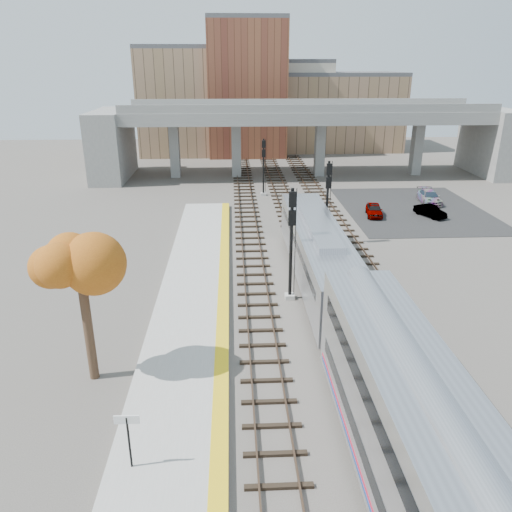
{
  "coord_description": "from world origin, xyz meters",
  "views": [
    {
      "loc": [
        -4.69,
        -20.79,
        14.19
      ],
      "look_at": [
        -3.2,
        9.13,
        2.5
      ],
      "focal_mm": 35.0,
      "sensor_mm": 36.0,
      "label": 1
    }
  ],
  "objects_px": {
    "locomotive": "(318,253)",
    "car_b": "(430,211)",
    "signal_mast_far": "(263,169)",
    "car_c": "(429,197)",
    "tree": "(78,258)",
    "car_a": "(374,210)",
    "signal_mast_near": "(291,246)",
    "signal_mast_mid": "(327,205)"
  },
  "relations": [
    {
      "from": "signal_mast_mid",
      "to": "car_b",
      "type": "distance_m",
      "value": 14.0
    },
    {
      "from": "car_a",
      "to": "car_b",
      "type": "distance_m",
      "value": 5.43
    },
    {
      "from": "car_a",
      "to": "car_b",
      "type": "xyz_separation_m",
      "value": [
        5.4,
        -0.54,
        -0.05
      ]
    },
    {
      "from": "tree",
      "to": "car_a",
      "type": "height_order",
      "value": "tree"
    },
    {
      "from": "signal_mast_far",
      "to": "car_a",
      "type": "height_order",
      "value": "signal_mast_far"
    },
    {
      "from": "tree",
      "to": "car_a",
      "type": "xyz_separation_m",
      "value": [
        20.69,
        25.89,
        -5.51
      ]
    },
    {
      "from": "signal_mast_far",
      "to": "tree",
      "type": "height_order",
      "value": "tree"
    },
    {
      "from": "signal_mast_mid",
      "to": "car_c",
      "type": "distance_m",
      "value": 18.39
    },
    {
      "from": "locomotive",
      "to": "signal_mast_mid",
      "type": "relative_size",
      "value": 2.75
    },
    {
      "from": "locomotive",
      "to": "car_c",
      "type": "height_order",
      "value": "locomotive"
    },
    {
      "from": "signal_mast_near",
      "to": "car_b",
      "type": "bearing_deg",
      "value": 47.8
    },
    {
      "from": "signal_mast_mid",
      "to": "tree",
      "type": "xyz_separation_m",
      "value": [
        -14.46,
        -18.09,
        2.75
      ]
    },
    {
      "from": "tree",
      "to": "locomotive",
      "type": "bearing_deg",
      "value": 39.43
    },
    {
      "from": "car_a",
      "to": "signal_mast_near",
      "type": "bearing_deg",
      "value": -110.69
    },
    {
      "from": "locomotive",
      "to": "car_a",
      "type": "height_order",
      "value": "locomotive"
    },
    {
      "from": "signal_mast_far",
      "to": "car_c",
      "type": "height_order",
      "value": "signal_mast_far"
    },
    {
      "from": "signal_mast_far",
      "to": "car_c",
      "type": "bearing_deg",
      "value": -13.66
    },
    {
      "from": "signal_mast_near",
      "to": "car_a",
      "type": "distance_m",
      "value": 20.88
    },
    {
      "from": "car_a",
      "to": "signal_mast_mid",
      "type": "bearing_deg",
      "value": -119.31
    },
    {
      "from": "locomotive",
      "to": "signal_mast_far",
      "type": "xyz_separation_m",
      "value": [
        -2.1,
        24.36,
        0.72
      ]
    },
    {
      "from": "car_b",
      "to": "signal_mast_near",
      "type": "bearing_deg",
      "value": -157.38
    },
    {
      "from": "tree",
      "to": "car_b",
      "type": "distance_m",
      "value": 36.8
    },
    {
      "from": "signal_mast_far",
      "to": "car_b",
      "type": "xyz_separation_m",
      "value": [
        15.74,
        -9.26,
        -2.4
      ]
    },
    {
      "from": "locomotive",
      "to": "car_a",
      "type": "distance_m",
      "value": 17.75
    },
    {
      "from": "signal_mast_far",
      "to": "tree",
      "type": "relative_size",
      "value": 0.76
    },
    {
      "from": "signal_mast_near",
      "to": "signal_mast_mid",
      "type": "distance_m",
      "value": 10.9
    },
    {
      "from": "car_a",
      "to": "car_c",
      "type": "bearing_deg",
      "value": 41.03
    },
    {
      "from": "signal_mast_mid",
      "to": "car_c",
      "type": "relative_size",
      "value": 1.53
    },
    {
      "from": "tree",
      "to": "car_a",
      "type": "relative_size",
      "value": 2.3
    },
    {
      "from": "signal_mast_near",
      "to": "signal_mast_mid",
      "type": "relative_size",
      "value": 1.04
    },
    {
      "from": "signal_mast_far",
      "to": "car_c",
      "type": "distance_m",
      "value": 18.19
    },
    {
      "from": "car_a",
      "to": "car_c",
      "type": "relative_size",
      "value": 0.8
    },
    {
      "from": "car_b",
      "to": "tree",
      "type": "bearing_deg",
      "value": -161.02
    },
    {
      "from": "signal_mast_near",
      "to": "car_a",
      "type": "xyz_separation_m",
      "value": [
        10.33,
        17.9,
        -2.97
      ]
    },
    {
      "from": "car_c",
      "to": "tree",
      "type": "bearing_deg",
      "value": -127.64
    },
    {
      "from": "car_a",
      "to": "car_b",
      "type": "relative_size",
      "value": 1.06
    },
    {
      "from": "locomotive",
      "to": "car_b",
      "type": "relative_size",
      "value": 5.58
    },
    {
      "from": "signal_mast_far",
      "to": "car_b",
      "type": "height_order",
      "value": "signal_mast_far"
    },
    {
      "from": "signal_mast_far",
      "to": "car_b",
      "type": "relative_size",
      "value": 1.86
    },
    {
      "from": "signal_mast_near",
      "to": "signal_mast_far",
      "type": "distance_m",
      "value": 26.62
    },
    {
      "from": "car_b",
      "to": "car_c",
      "type": "height_order",
      "value": "car_c"
    },
    {
      "from": "tree",
      "to": "car_b",
      "type": "relative_size",
      "value": 2.43
    }
  ]
}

